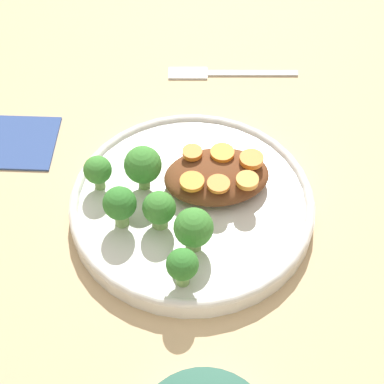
% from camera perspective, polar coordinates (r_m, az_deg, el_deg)
% --- Properties ---
extents(ground_plane, '(4.00, 4.00, 0.00)m').
position_cam_1_polar(ground_plane, '(0.75, 0.00, -1.78)').
color(ground_plane, tan).
extents(plate, '(0.28, 0.28, 0.03)m').
position_cam_1_polar(plate, '(0.74, 0.00, -1.10)').
color(plate, silver).
rests_on(plate, ground_plane).
extents(stew_mound, '(0.12, 0.09, 0.03)m').
position_cam_1_polar(stew_mound, '(0.74, 2.20, 1.40)').
color(stew_mound, brown).
rests_on(stew_mound, plate).
extents(broccoli_floret_0, '(0.04, 0.04, 0.06)m').
position_cam_1_polar(broccoli_floret_0, '(0.67, 0.14, -3.27)').
color(broccoli_floret_0, '#759E51').
rests_on(broccoli_floret_0, plate).
extents(broccoli_floret_1, '(0.04, 0.04, 0.05)m').
position_cam_1_polar(broccoli_floret_1, '(0.69, -6.43, -1.12)').
color(broccoli_floret_1, '#7FA85B').
rests_on(broccoli_floret_1, plate).
extents(broccoli_floret_2, '(0.04, 0.04, 0.05)m').
position_cam_1_polar(broccoli_floret_2, '(0.69, -2.94, -1.52)').
color(broccoli_floret_2, '#7FA85B').
rests_on(broccoli_floret_2, plate).
extents(broccoli_floret_3, '(0.03, 0.03, 0.05)m').
position_cam_1_polar(broccoli_floret_3, '(0.64, -0.87, -6.56)').
color(broccoli_floret_3, '#759E51').
rests_on(broccoli_floret_3, plate).
extents(broccoli_floret_4, '(0.04, 0.04, 0.06)m').
position_cam_1_polar(broccoli_floret_4, '(0.72, -4.38, 2.36)').
color(broccoli_floret_4, '#759E51').
rests_on(broccoli_floret_4, plate).
extents(broccoli_floret_5, '(0.03, 0.03, 0.05)m').
position_cam_1_polar(broccoli_floret_5, '(0.73, -8.38, 1.89)').
color(broccoli_floret_5, '#7FA85B').
rests_on(broccoli_floret_5, plate).
extents(carrot_slice_0, '(0.02, 0.02, 0.01)m').
position_cam_1_polar(carrot_slice_0, '(0.74, 0.03, 3.54)').
color(carrot_slice_0, orange).
rests_on(carrot_slice_0, stew_mound).
extents(carrot_slice_1, '(0.03, 0.03, 0.00)m').
position_cam_1_polar(carrot_slice_1, '(0.71, 2.37, 0.72)').
color(carrot_slice_1, orange).
rests_on(carrot_slice_1, stew_mound).
extents(carrot_slice_2, '(0.03, 0.03, 0.01)m').
position_cam_1_polar(carrot_slice_2, '(0.73, 5.32, 2.93)').
color(carrot_slice_2, orange).
rests_on(carrot_slice_2, stew_mound).
extents(carrot_slice_3, '(0.03, 0.03, 0.00)m').
position_cam_1_polar(carrot_slice_3, '(0.74, 2.71, 3.52)').
color(carrot_slice_3, orange).
rests_on(carrot_slice_3, stew_mound).
extents(carrot_slice_4, '(0.03, 0.03, 0.01)m').
position_cam_1_polar(carrot_slice_4, '(0.71, -0.05, 0.73)').
color(carrot_slice_4, orange).
rests_on(carrot_slice_4, stew_mound).
extents(carrot_slice_5, '(0.03, 0.03, 0.01)m').
position_cam_1_polar(carrot_slice_5, '(0.71, 4.94, 1.03)').
color(carrot_slice_5, orange).
rests_on(carrot_slice_5, stew_mound).
extents(fork, '(0.18, 0.04, 0.01)m').
position_cam_1_polar(fork, '(0.92, 2.49, 10.57)').
color(fork, '#B8B8B8').
rests_on(fork, ground_plane).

